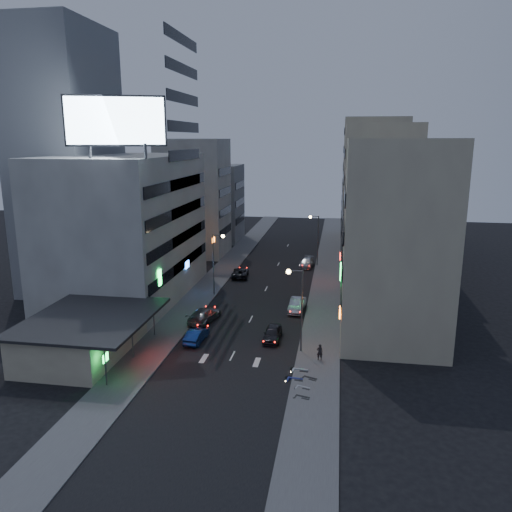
% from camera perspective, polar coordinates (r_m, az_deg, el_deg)
% --- Properties ---
extents(ground, '(180.00, 180.00, 0.00)m').
position_cam_1_polar(ground, '(44.46, -3.83, -13.43)').
color(ground, black).
rests_on(ground, ground).
extents(sidewalk_left, '(4.00, 120.00, 0.12)m').
position_cam_1_polar(sidewalk_left, '(73.52, -4.57, -2.51)').
color(sidewalk_left, '#4C4C4F').
rests_on(sidewalk_left, ground).
extents(sidewalk_right, '(4.00, 120.00, 0.12)m').
position_cam_1_polar(sidewalk_right, '(71.46, 8.00, -3.06)').
color(sidewalk_right, '#4C4C4F').
rests_on(sidewalk_right, ground).
extents(food_court, '(11.00, 13.00, 3.88)m').
position_cam_1_polar(food_court, '(50.13, -19.16, -8.52)').
color(food_court, '#BAB392').
rests_on(food_court, ground).
extents(white_building, '(14.00, 24.00, 18.00)m').
position_cam_1_polar(white_building, '(65.21, -14.56, 3.14)').
color(white_building, '#B6B7B2').
rests_on(white_building, ground).
extents(grey_tower, '(10.00, 14.00, 34.00)m').
position_cam_1_polar(grey_tower, '(71.12, -20.70, 10.02)').
color(grey_tower, slate).
rests_on(grey_tower, ground).
extents(shophouse_near, '(10.00, 11.00, 20.00)m').
position_cam_1_polar(shophouse_near, '(50.43, 15.68, 1.37)').
color(shophouse_near, '#BAB392').
rests_on(shophouse_near, ground).
extents(shophouse_mid, '(11.00, 12.00, 16.00)m').
position_cam_1_polar(shophouse_mid, '(62.09, 14.95, 1.69)').
color(shophouse_mid, gray).
rests_on(shophouse_mid, ground).
extents(shophouse_far, '(10.00, 14.00, 22.00)m').
position_cam_1_polar(shophouse_far, '(74.38, 13.81, 5.94)').
color(shophouse_far, '#BAB392').
rests_on(shophouse_far, ground).
extents(far_left_a, '(11.00, 10.00, 20.00)m').
position_cam_1_polar(far_left_a, '(87.81, -7.10, 6.62)').
color(far_left_a, '#B6B7B2').
rests_on(far_left_a, ground).
extents(far_left_b, '(12.00, 10.00, 15.00)m').
position_cam_1_polar(far_left_b, '(100.67, -5.24, 6.06)').
color(far_left_b, slate).
rests_on(far_left_b, ground).
extents(far_right_a, '(11.00, 12.00, 18.00)m').
position_cam_1_polar(far_right_a, '(89.51, 13.39, 5.84)').
color(far_right_a, gray).
rests_on(far_right_a, ground).
extents(far_right_b, '(12.00, 12.00, 24.00)m').
position_cam_1_polar(far_right_b, '(103.15, 13.27, 8.45)').
color(far_right_b, '#BAB392').
rests_on(far_right_b, ground).
extents(billboard, '(9.52, 3.75, 6.20)m').
position_cam_1_polar(billboard, '(53.53, -15.75, 14.60)').
color(billboard, '#595B60').
rests_on(billboard, white_building).
extents(street_lamp_right_near, '(1.60, 0.44, 8.02)m').
position_cam_1_polar(street_lamp_right_near, '(47.07, 4.79, -4.85)').
color(street_lamp_right_near, '#595B60').
rests_on(street_lamp_right_near, sidewalk_right).
extents(street_lamp_left, '(1.60, 0.44, 8.02)m').
position_cam_1_polar(street_lamp_left, '(64.19, -4.55, 0.06)').
color(street_lamp_left, '#595B60').
rests_on(street_lamp_left, sidewalk_left).
extents(street_lamp_right_far, '(1.60, 0.44, 8.02)m').
position_cam_1_polar(street_lamp_right_far, '(80.04, 6.83, 2.63)').
color(street_lamp_right_far, '#595B60').
rests_on(street_lamp_right_far, sidewalk_right).
extents(parked_car_right_near, '(1.70, 4.21, 1.43)m').
position_cam_1_polar(parked_car_right_near, '(51.20, 1.91, -8.82)').
color(parked_car_right_near, '#232227').
rests_on(parked_car_right_near, ground).
extents(parked_car_right_mid, '(1.91, 4.72, 1.52)m').
position_cam_1_polar(parked_car_right_mid, '(59.56, 4.70, -5.60)').
color(parked_car_right_mid, '#AEB0B6').
rests_on(parked_car_right_mid, ground).
extents(parked_car_left, '(2.71, 5.06, 1.35)m').
position_cam_1_polar(parked_car_left, '(73.83, -1.82, -1.91)').
color(parked_car_left, black).
rests_on(parked_car_left, ground).
extents(parked_car_right_far, '(2.36, 4.91, 1.38)m').
position_cam_1_polar(parked_car_right_far, '(80.00, 5.82, -0.77)').
color(parked_car_right_far, '#9FA1A7').
rests_on(parked_car_right_far, ground).
extents(road_car_blue, '(1.72, 4.19, 1.35)m').
position_cam_1_polar(road_car_blue, '(51.12, -6.83, -9.00)').
color(road_car_blue, navy).
rests_on(road_car_blue, ground).
extents(road_car_silver, '(3.12, 5.71, 1.57)m').
position_cam_1_polar(road_car_silver, '(56.31, -5.95, -6.73)').
color(road_car_silver, gray).
rests_on(road_car_silver, ground).
extents(person, '(0.62, 0.47, 1.54)m').
position_cam_1_polar(person, '(46.89, 7.29, -10.84)').
color(person, black).
rests_on(person, sidewalk_right).
extents(scooter_black_a, '(1.03, 1.85, 1.07)m').
position_cam_1_polar(scooter_black_a, '(40.71, 6.27, -15.11)').
color(scooter_black_a, black).
rests_on(scooter_black_a, sidewalk_right).
extents(scooter_silver_a, '(1.04, 1.82, 1.05)m').
position_cam_1_polar(scooter_silver_a, '(42.10, 6.31, -14.11)').
color(scooter_silver_a, '#9999A0').
rests_on(scooter_silver_a, sidewalk_right).
extents(scooter_blue, '(0.89, 2.04, 1.21)m').
position_cam_1_polar(scooter_blue, '(43.43, 5.46, -13.08)').
color(scooter_blue, navy).
rests_on(scooter_blue, sidewalk_right).
extents(scooter_black_b, '(1.28, 1.97, 1.15)m').
position_cam_1_polar(scooter_black_b, '(43.53, 7.11, -13.10)').
color(scooter_black_b, black).
rests_on(scooter_black_b, sidewalk_right).
extents(scooter_silver_b, '(0.89, 2.12, 1.26)m').
position_cam_1_polar(scooter_silver_b, '(44.99, 6.06, -12.08)').
color(scooter_silver_b, '#B0B4B8').
rests_on(scooter_silver_b, sidewalk_right).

